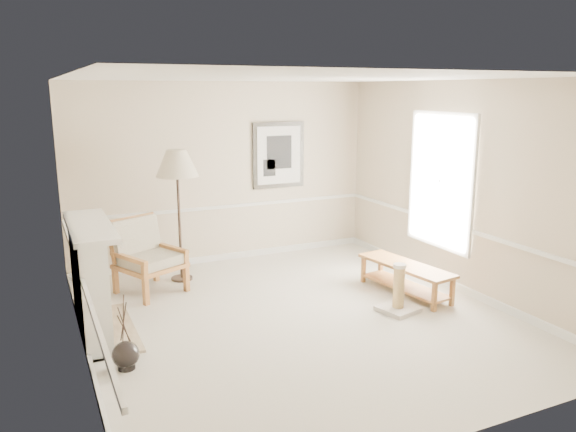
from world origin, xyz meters
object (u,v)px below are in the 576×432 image
at_px(floor_lamp, 177,167).
at_px(scratching_post, 398,296).
at_px(armchair, 145,252).
at_px(bench, 405,274).
at_px(floor_vase, 126,355).

relative_size(floor_lamp, scratching_post, 3.09).
distance_m(armchair, bench, 3.64).
relative_size(floor_lamp, bench, 1.27).
height_order(floor_vase, floor_lamp, floor_lamp).
relative_size(armchair, floor_lamp, 0.56).
bearing_deg(bench, floor_vase, -171.37).
relative_size(armchair, bench, 0.71).
height_order(bench, scratching_post, scratching_post).
height_order(floor_lamp, scratching_post, floor_lamp).
relative_size(armchair, scratching_post, 1.73).
height_order(floor_lamp, bench, floor_lamp).
bearing_deg(armchair, floor_vase, -131.34).
distance_m(bench, scratching_post, 0.69).
height_order(floor_vase, armchair, armchair).
bearing_deg(floor_lamp, scratching_post, -47.27).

